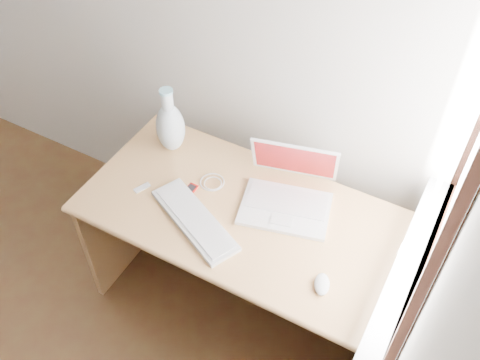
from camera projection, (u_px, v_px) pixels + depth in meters
The scene contains 9 objects.
window at pixel (455, 175), 1.56m from camera, with size 0.11×0.99×1.10m.
desk at pixel (252, 229), 2.40m from camera, with size 1.35×0.67×0.71m.
laptop at pixel (291, 193), 2.20m from camera, with size 0.41×0.38×0.25m.
external_keyboard at pixel (195, 220), 2.16m from camera, with size 0.47×0.32×0.02m.
mouse at pixel (322, 284), 1.94m from camera, with size 0.06×0.10×0.03m, color white.
ipod at pixel (189, 191), 2.27m from camera, with size 0.04×0.09×0.01m.
cable_coil at pixel (212, 182), 2.31m from camera, with size 0.11×0.11×0.01m, color silver.
remote at pixel (142, 188), 2.29m from camera, with size 0.03×0.07×0.01m, color silver.
vase at pixel (170, 126), 2.37m from camera, with size 0.13×0.13×0.33m.
Camera 1 is at (1.68, 0.05, 2.40)m, focal length 40.00 mm.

